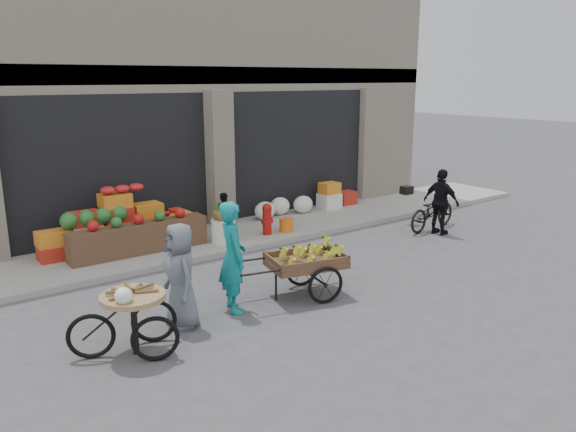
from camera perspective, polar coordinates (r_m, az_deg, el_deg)
ground at (r=9.86m, az=8.04°, el=-7.35°), size 80.00×80.00×0.00m
sidewalk at (r=12.92m, az=-4.79°, el=-1.83°), size 18.00×2.20×0.12m
building at (r=15.92m, az=-12.74°, el=12.91°), size 14.00×6.45×7.00m
fruit_display at (r=11.95m, az=-15.72°, el=-0.58°), size 3.10×1.12×1.24m
pineapple_bin at (r=12.05m, az=-6.58°, el=-1.50°), size 0.52×0.52×0.50m
fire_hydrant at (r=12.54m, az=-2.14°, el=-0.18°), size 0.22×0.22×0.71m
orange_bucket at (r=12.84m, az=-0.17°, el=-0.91°), size 0.32×0.32×0.30m
right_bay_goods at (r=14.79m, az=2.57°, el=1.61°), size 3.35×0.60×0.70m
seated_person at (r=12.70m, az=-6.41°, el=0.30°), size 0.51×0.43×0.93m
banana_cart at (r=9.27m, az=1.60°, el=-4.43°), size 2.22×1.27×0.88m
vendor_woman at (r=8.67m, az=-5.65°, el=-4.15°), size 0.56×0.72×1.75m
tricycle_cart at (r=7.67m, az=-15.46°, el=-9.54°), size 1.44×1.09×0.95m
vendor_grey at (r=8.26m, az=-10.86°, el=-5.96°), size 0.55×0.80×1.56m
bicycle at (r=13.84m, az=14.43°, el=0.51°), size 1.78×0.80×0.90m
cyclist at (r=13.38m, az=15.29°, el=1.38°), size 0.48×0.94×1.53m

